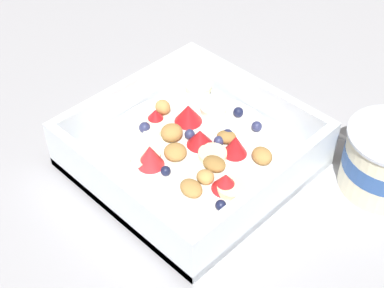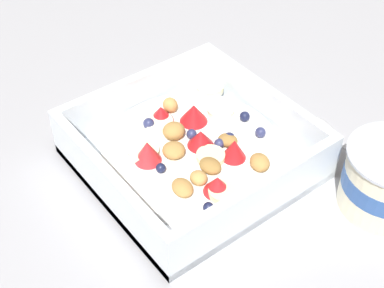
# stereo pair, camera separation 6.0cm
# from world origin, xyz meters

# --- Properties ---
(ground_plane) EXTENTS (2.40, 2.40, 0.00)m
(ground_plane) POSITION_xyz_m (0.00, 0.00, 0.00)
(ground_plane) COLOR #9E9EA3
(fruit_bowl) EXTENTS (0.22, 0.22, 0.06)m
(fruit_bowl) POSITION_xyz_m (0.02, 0.01, 0.02)
(fruit_bowl) COLOR white
(fruit_bowl) RESTS_ON ground
(spoon) EXTENTS (0.03, 0.17, 0.01)m
(spoon) POSITION_xyz_m (-0.14, 0.08, 0.00)
(spoon) COLOR silver
(spoon) RESTS_ON ground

